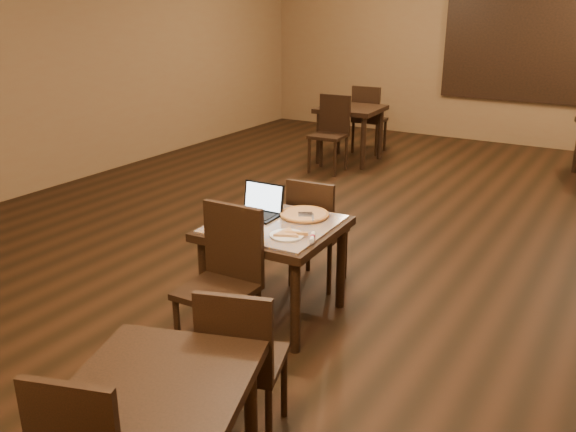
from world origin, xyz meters
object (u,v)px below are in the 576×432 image
Objects in this scene: laptop at (259,207)px; other_table_b at (351,116)px; other_table_c_chair_far at (240,357)px; tiled_table at (274,236)px; pizza_pan at (304,216)px; other_table_c at (164,399)px; chair_main_far at (315,227)px; other_table_b_chair_near at (331,129)px; chair_main_near at (225,274)px; other_table_b_chair_far at (368,116)px.

other_table_b is (-1.41, 4.55, -0.14)m from laptop.
laptop is 0.38× the size of other_table_b.
tiled_table is at bearing -83.13° from other_table_c_chair_far.
pizza_pan is 0.35× the size of other_table_c.
other_table_b_chair_near is at bearing -69.34° from chair_main_far.
chair_main_near is 5.51m from other_table_b.
laptop is 1.02× the size of pizza_pan.
chair_main_near is 0.99× the size of other_table_b_chair_far.
other_table_c_chair_far is at bearing -70.19° from other_table_b_chair_near.
tiled_table is 0.61m from chair_main_near.
tiled_table is 2.73× the size of laptop.
other_table_b_chair_near and other_table_b_chair_far have the same top height.
pizza_pan is (0.12, 0.24, 0.11)m from tiled_table.
chair_main_near is at bearing -73.70° from other_table_b_chair_near.
other_table_c is (0.58, -1.85, -0.05)m from tiled_table.
pizza_pan is at bearing 80.14° from chair_main_near.
other_table_c is at bearing 104.25° from other_table_b_chair_far.
other_table_b_chair_far is at bearing 108.88° from pizza_pan.
other_table_b_chair_near is 1.24m from other_table_b_chair_far.
other_table_b is 0.62m from other_table_b_chair_near.
pizza_pan is (0.32, 0.14, -0.06)m from laptop.
other_table_c_chair_far is (0.03, 0.55, -0.07)m from other_table_c.
other_table_b_chair_far is at bearing 103.58° from chair_main_near.
chair_main_near is 0.87m from pizza_pan.
tiled_table is 0.29m from pizza_pan.
other_table_b_chair_near is at bearing 109.26° from tiled_table.
other_table_b reaches higher than pizza_pan.
tiled_table is 1.04× the size of other_table_b.
pizza_pan is at bearing 102.07° from chair_main_far.
tiled_table is 4.93m from other_table_b.
tiled_table is at bearing 104.09° from other_table_b_chair_far.
other_table_c is (0.58, -2.47, 0.07)m from chair_main_far.
chair_main_near is 0.78m from laptop.
pizza_pan is 0.36× the size of other_table_c_chair_far.
other_table_b_chair_near reaches higher than other_table_c_chair_far.
laptop reaches higher than tiled_table.
other_table_b_chair_near reaches higher than tiled_table.
other_table_c_chair_far is at bearing -67.30° from tiled_table.
laptop is 1.64m from other_table_c_chair_far.
chair_main_far is at bearing 106.72° from pizza_pan.
pizza_pan is (0.11, -0.38, 0.23)m from chair_main_far.
other_table_b_chair_far reaches higher than chair_main_near.
chair_main_far is 0.89× the size of other_table_b_chair_near.
chair_main_far is at bearing 86.88° from tiled_table.
tiled_table is 1.94m from other_table_c.
other_table_c_chair_far is at bearing -72.38° from other_table_b.
other_table_c_chair_far is at bearing -49.93° from chair_main_near.
chair_main_far reaches higher than tiled_table.
laptop is (-0.21, -0.51, 0.29)m from chair_main_far.
chair_main_near is at bearing -66.63° from other_table_c_chair_far.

